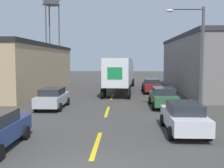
# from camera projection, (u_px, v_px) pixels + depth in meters

# --- Properties ---
(road_centerline) EXTENTS (0.20, 19.62, 0.01)m
(road_centerline) POSITION_uv_depth(u_px,v_px,m) (107.00, 112.00, 20.04)
(road_centerline) COLOR gold
(road_centerline) RESTS_ON ground_plane
(warehouse_left) EXTENTS (10.92, 22.57, 5.50)m
(warehouse_left) POSITION_uv_depth(u_px,v_px,m) (8.00, 68.00, 33.35)
(warehouse_left) COLOR tan
(warehouse_left) RESTS_ON ground_plane
(warehouse_right) EXTENTS (8.38, 21.09, 6.40)m
(warehouse_right) POSITION_uv_depth(u_px,v_px,m) (211.00, 64.00, 32.73)
(warehouse_right) COLOR slate
(warehouse_right) RESTS_ON ground_plane
(semi_truck) EXTENTS (3.68, 15.88, 3.84)m
(semi_truck) POSITION_uv_depth(u_px,v_px,m) (121.00, 71.00, 33.19)
(semi_truck) COLOR navy
(semi_truck) RESTS_ON ground_plane
(parked_car_right_near) EXTENTS (1.96, 4.55, 1.55)m
(parked_car_right_near) POSITION_uv_depth(u_px,v_px,m) (184.00, 117.00, 14.24)
(parked_car_right_near) COLOR silver
(parked_car_right_near) RESTS_ON ground_plane
(parked_car_left_far) EXTENTS (1.96, 4.55, 1.55)m
(parked_car_left_far) POSITION_uv_depth(u_px,v_px,m) (53.00, 98.00, 21.36)
(parked_car_left_far) COLOR #B2B2B7
(parked_car_left_far) RESTS_ON ground_plane
(parked_car_right_far) EXTENTS (1.96, 4.55, 1.55)m
(parked_car_right_far) POSITION_uv_depth(u_px,v_px,m) (151.00, 85.00, 31.33)
(parked_car_right_far) COLOR maroon
(parked_car_right_far) RESTS_ON ground_plane
(parked_car_right_mid) EXTENTS (1.96, 4.55, 1.55)m
(parked_car_right_mid) POSITION_uv_depth(u_px,v_px,m) (163.00, 97.00, 21.84)
(parked_car_right_mid) COLOR #2D5B38
(parked_car_right_mid) RESTS_ON ground_plane
(street_lamp) EXTENTS (2.67, 0.32, 7.28)m
(street_lamp) POSITION_uv_depth(u_px,v_px,m) (197.00, 51.00, 19.30)
(street_lamp) COLOR #4C4C51
(street_lamp) RESTS_ON ground_plane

